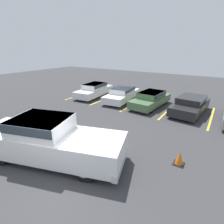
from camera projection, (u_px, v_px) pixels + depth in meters
ground_plane at (63, 178)px, 6.39m from camera, size 60.00×60.00×0.00m
stall_stripe_a at (83, 94)px, 17.96m from camera, size 0.12×4.85×0.01m
stall_stripe_b at (106, 99)px, 16.47m from camera, size 0.12×4.85×0.01m
stall_stripe_c at (134, 104)px, 14.98m from camera, size 0.12×4.85×0.01m
stall_stripe_d at (168, 110)px, 13.48m from camera, size 0.12×4.85×0.01m
stall_stripe_e at (211, 118)px, 11.99m from camera, size 0.12×4.85×0.01m
pickup_truck at (50, 140)px, 7.21m from camera, size 6.53×3.80×1.87m
parked_sedan_a at (94, 90)px, 17.14m from camera, size 2.13×4.70×1.24m
parked_sedan_b at (122, 94)px, 15.66m from camera, size 2.16×4.70×1.18m
parked_sedan_c at (151, 99)px, 14.13m from camera, size 2.08×4.50×1.20m
parked_sedan_d at (190, 104)px, 12.66m from camera, size 2.20×4.44×1.22m
traffic_cone at (179, 158)px, 7.10m from camera, size 0.43×0.43×0.59m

